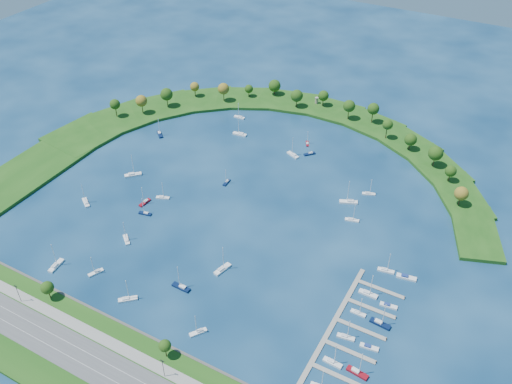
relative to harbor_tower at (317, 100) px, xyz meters
The scene contains 38 objects.
ground 121.09m from the harbor_tower, 85.66° to the right, with size 700.00×700.00×0.00m, color #082648.
south_shoreline 243.74m from the harbor_tower, 87.84° to the right, with size 420.00×43.10×11.60m.
breakwater 81.05m from the harbor_tower, 117.33° to the right, with size 286.74×247.64×2.00m.
breakwater_trees 32.73m from the harbor_tower, 92.28° to the right, with size 237.21×90.77×14.65m.
harbor_tower is the anchor object (origin of this frame).
dock_system 204.79m from the harbor_tower, 62.53° to the right, with size 24.28×82.00×1.60m.
moored_boat_0 206.30m from the harbor_tower, 96.86° to the right, with size 5.06×7.66×10.99m.
moored_boat_1 215.48m from the harbor_tower, 101.98° to the right, with size 3.79×9.72×13.91m.
moored_boat_2 64.66m from the harbor_tower, 69.73° to the right, with size 6.50×6.91×10.91m.
moored_boat_3 67.73m from the harbor_tower, 114.48° to the right, with size 9.63×3.60×13.82m.
moored_boat_4 52.84m from the harbor_tower, 72.28° to the right, with size 4.56×6.46×9.37m.
moored_boat_5 210.75m from the harbor_tower, 90.07° to the right, with size 8.08×7.62×12.77m.
moored_boat_6 175.78m from the harbor_tower, 80.97° to the right, with size 4.90×10.06×14.25m.
moored_boat_7 113.27m from the harbor_tower, 56.84° to the right, with size 10.40×6.59×14.85m.
moored_boat_8 57.99m from the harbor_tower, 133.32° to the right, with size 7.97×2.41×11.64m.
moored_boat_9 145.89m from the harbor_tower, 114.52° to the right, with size 9.03×9.09×14.71m.
moored_boat_10 214.08m from the harbor_tower, 79.70° to the right, with size 6.28×7.65×11.48m.
moored_boat_11 181.49m from the harbor_tower, 98.49° to the right, with size 7.65×6.77×11.78m.
moored_boat_12 68.46m from the harbor_tower, 78.34° to the right, with size 9.21×5.81×13.14m.
moored_boat_13 193.60m from the harbor_tower, 84.99° to the right, with size 9.34×2.83×13.64m.
moored_boat_14 112.17m from the harbor_tower, 93.92° to the right, with size 2.22×6.79×9.85m.
moored_boat_15 179.21m from the harbor_tower, 111.80° to the right, with size 8.67×6.94×12.92m.
moored_boat_16 114.95m from the harbor_tower, 130.54° to the right, with size 8.25×7.69×12.97m.
moored_boat_17 107.30m from the harbor_tower, 49.89° to the right, with size 7.65×4.79×10.91m.
moored_boat_18 145.37m from the harbor_tower, 102.62° to the right, with size 7.83×4.98×11.19m.
moored_boat_19 161.03m from the harbor_tower, 101.34° to the right, with size 7.47×3.44×10.60m.
moored_boat_20 128.59m from the harbor_tower, 57.49° to the right, with size 7.86×3.99×11.13m.
moored_boat_21 154.97m from the harbor_tower, 104.12° to the right, with size 2.83×8.01×11.55m.
docked_boat_2 218.48m from the harbor_tower, 64.32° to the right, with size 8.33×2.78×12.06m.
docked_boat_3 222.88m from the harbor_tower, 61.85° to the right, with size 9.34×3.58×13.38m.
docked_boat_4 205.45m from the harbor_tower, 62.55° to the right, with size 7.93×3.19×11.33m.
docked_boat_5 210.59m from the harbor_tower, 60.04° to the right, with size 8.14×3.20×1.62m.
docked_boat_6 192.27m from the harbor_tower, 60.49° to the right, with size 7.08×2.09×10.35m.
docked_boat_7 198.53m from the harbor_tower, 58.01° to the right, with size 9.44×3.40×13.60m.
docked_boat_8 181.15m from the harbor_tower, 58.49° to the right, with size 8.93×2.63×13.07m.
docked_boat_9 188.76m from the harbor_tower, 56.15° to the right, with size 8.06×3.07×1.60m.
docked_boat_10 167.18m from the harbor_tower, 54.50° to the right, with size 8.35×3.59×11.88m.
docked_boat_11 172.87m from the harbor_tower, 51.74° to the right, with size 9.70×4.10×1.92m.
Camera 1 is at (123.78, -209.83, 191.72)m, focal length 38.56 mm.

